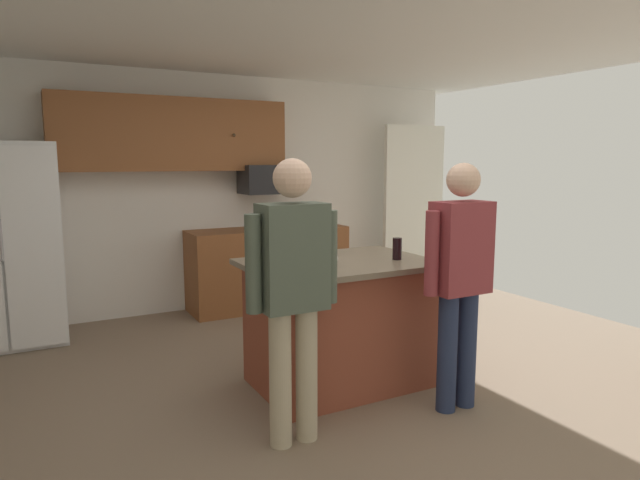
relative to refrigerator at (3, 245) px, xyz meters
The scene contains 15 objects.
floor 3.24m from the refrigerator, 49.98° to the right, with size 7.04×7.04×0.00m, color #7F6B56.
ceiling 3.54m from the refrigerator, 49.98° to the right, with size 7.04×7.04×0.00m, color white.
back_wall 2.08m from the refrigerator, 11.81° to the left, with size 6.40×0.10×2.60m, color white.
french_door_window_panel 4.60m from the refrigerator, ahead, with size 0.90×0.06×2.00m, color white.
cabinet_run_upper 1.91m from the refrigerator, ahead, with size 2.40×0.38×0.75m.
cabinet_run_lower 2.64m from the refrigerator, ahead, with size 1.80×0.63×0.90m.
refrigerator is the anchor object (origin of this frame).
microwave_over_range 2.66m from the refrigerator, ahead, with size 0.56×0.40×0.32m, color black.
kitchen_island 3.15m from the refrigerator, 45.45° to the right, with size 1.35×0.96×0.93m.
person_guest_right 3.22m from the refrigerator, 62.01° to the right, with size 0.57×0.22×1.67m.
person_guest_by_door 3.98m from the refrigerator, 47.86° to the right, with size 0.57×0.22×1.64m.
mug_blue_stoneware 3.11m from the refrigerator, 49.89° to the right, with size 0.12×0.08×0.10m.
tumbler_amber 3.51m from the refrigerator, 42.33° to the right, with size 0.07×0.07×0.16m.
glass_pilsner 3.16m from the refrigerator, 53.19° to the right, with size 0.06×0.06×0.14m.
glass_short_whisky 3.00m from the refrigerator, 40.20° to the right, with size 0.07×0.07×0.14m.
Camera 1 is at (-1.81, -3.23, 1.66)m, focal length 30.83 mm.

